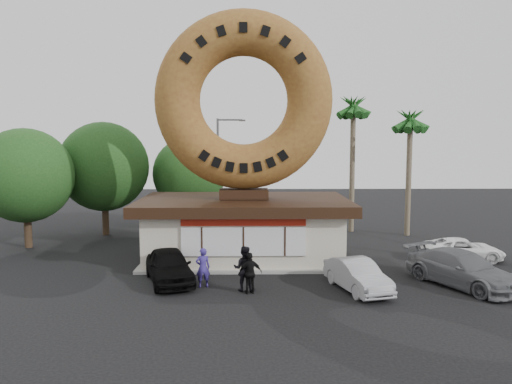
{
  "coord_description": "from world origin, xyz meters",
  "views": [
    {
      "loc": [
        0.26,
        -20.7,
        6.41
      ],
      "look_at": [
        0.62,
        4.0,
        3.85
      ],
      "focal_mm": 35.0,
      "sensor_mm": 36.0,
      "label": 1
    }
  ],
  "objects_px": {
    "giant_donut": "(244,101)",
    "car_white": "(463,249)",
    "car_black": "(169,266)",
    "donut_shop": "(244,226)",
    "street_lamp": "(220,167)",
    "person_center": "(244,269)",
    "person_left": "(203,268)",
    "person_right": "(250,273)",
    "car_silver": "(357,275)",
    "car_grey": "(462,269)"
  },
  "relations": [
    {
      "from": "giant_donut",
      "to": "car_white",
      "type": "xyz_separation_m",
      "value": [
        11.75,
        -0.59,
        -7.92
      ]
    },
    {
      "from": "giant_donut",
      "to": "car_black",
      "type": "bearing_deg",
      "value": -126.19
    },
    {
      "from": "donut_shop",
      "to": "street_lamp",
      "type": "distance_m",
      "value": 10.54
    },
    {
      "from": "person_center",
      "to": "car_white",
      "type": "bearing_deg",
      "value": -146.91
    },
    {
      "from": "street_lamp",
      "to": "person_left",
      "type": "bearing_deg",
      "value": -89.61
    },
    {
      "from": "person_left",
      "to": "person_right",
      "type": "height_order",
      "value": "same"
    },
    {
      "from": "car_silver",
      "to": "car_white",
      "type": "bearing_deg",
      "value": 22.31
    },
    {
      "from": "giant_donut",
      "to": "car_white",
      "type": "distance_m",
      "value": 14.18
    },
    {
      "from": "person_left",
      "to": "person_right",
      "type": "relative_size",
      "value": 1.0
    },
    {
      "from": "person_left",
      "to": "car_grey",
      "type": "relative_size",
      "value": 0.33
    },
    {
      "from": "street_lamp",
      "to": "person_center",
      "type": "distance_m",
      "value": 16.4
    },
    {
      "from": "donut_shop",
      "to": "person_right",
      "type": "xyz_separation_m",
      "value": [
        0.31,
        -6.28,
        -0.89
      ]
    },
    {
      "from": "street_lamp",
      "to": "car_black",
      "type": "xyz_separation_m",
      "value": [
        -1.49,
        -14.58,
        -3.72
      ]
    },
    {
      "from": "person_right",
      "to": "car_grey",
      "type": "xyz_separation_m",
      "value": [
        9.35,
        0.92,
        -0.1
      ]
    },
    {
      "from": "giant_donut",
      "to": "car_black",
      "type": "height_order",
      "value": "giant_donut"
    },
    {
      "from": "street_lamp",
      "to": "person_center",
      "type": "bearing_deg",
      "value": -83.14
    },
    {
      "from": "person_left",
      "to": "car_silver",
      "type": "bearing_deg",
      "value": 161.59
    },
    {
      "from": "street_lamp",
      "to": "person_left",
      "type": "relative_size",
      "value": 4.59
    },
    {
      "from": "street_lamp",
      "to": "person_center",
      "type": "xyz_separation_m",
      "value": [
        1.91,
        -15.9,
        -3.51
      ]
    },
    {
      "from": "car_black",
      "to": "donut_shop",
      "type": "bearing_deg",
      "value": 35.62
    },
    {
      "from": "car_silver",
      "to": "car_white",
      "type": "xyz_separation_m",
      "value": [
        6.85,
        5.35,
        -0.08
      ]
    },
    {
      "from": "donut_shop",
      "to": "car_silver",
      "type": "relative_size",
      "value": 2.78
    },
    {
      "from": "giant_donut",
      "to": "car_white",
      "type": "height_order",
      "value": "giant_donut"
    },
    {
      "from": "person_right",
      "to": "car_black",
      "type": "relative_size",
      "value": 0.39
    },
    {
      "from": "car_grey",
      "to": "car_white",
      "type": "relative_size",
      "value": 1.26
    },
    {
      "from": "street_lamp",
      "to": "car_grey",
      "type": "xyz_separation_m",
      "value": [
        11.51,
        -15.37,
        -3.71
      ]
    },
    {
      "from": "car_white",
      "to": "street_lamp",
      "type": "bearing_deg",
      "value": 58.07
    },
    {
      "from": "car_white",
      "to": "donut_shop",
      "type": "bearing_deg",
      "value": 93.17
    },
    {
      "from": "car_black",
      "to": "street_lamp",
      "type": "bearing_deg",
      "value": 66.06
    },
    {
      "from": "person_center",
      "to": "car_silver",
      "type": "distance_m",
      "value": 4.85
    },
    {
      "from": "street_lamp",
      "to": "car_black",
      "type": "height_order",
      "value": "street_lamp"
    },
    {
      "from": "person_left",
      "to": "person_right",
      "type": "bearing_deg",
      "value": 142.09
    },
    {
      "from": "donut_shop",
      "to": "giant_donut",
      "type": "height_order",
      "value": "giant_donut"
    },
    {
      "from": "donut_shop",
      "to": "person_left",
      "type": "height_order",
      "value": "donut_shop"
    },
    {
      "from": "person_left",
      "to": "car_white",
      "type": "bearing_deg",
      "value": -173.87
    },
    {
      "from": "giant_donut",
      "to": "person_left",
      "type": "xyz_separation_m",
      "value": [
        -1.75,
        -5.35,
        -7.63
      ]
    },
    {
      "from": "person_right",
      "to": "car_white",
      "type": "distance_m",
      "value": 12.78
    },
    {
      "from": "person_left",
      "to": "car_silver",
      "type": "relative_size",
      "value": 0.43
    },
    {
      "from": "person_center",
      "to": "car_white",
      "type": "distance_m",
      "value": 12.84
    },
    {
      "from": "donut_shop",
      "to": "street_lamp",
      "type": "xyz_separation_m",
      "value": [
        -1.86,
        10.02,
        2.72
      ]
    },
    {
      "from": "car_silver",
      "to": "person_center",
      "type": "bearing_deg",
      "value": 163.81
    },
    {
      "from": "person_left",
      "to": "car_black",
      "type": "relative_size",
      "value": 0.39
    },
    {
      "from": "person_right",
      "to": "car_grey",
      "type": "height_order",
      "value": "person_right"
    },
    {
      "from": "donut_shop",
      "to": "car_black",
      "type": "relative_size",
      "value": 2.52
    },
    {
      "from": "donut_shop",
      "to": "person_center",
      "type": "height_order",
      "value": "donut_shop"
    },
    {
      "from": "donut_shop",
      "to": "car_silver",
      "type": "distance_m",
      "value": 7.77
    },
    {
      "from": "person_left",
      "to": "car_black",
      "type": "height_order",
      "value": "person_left"
    },
    {
      "from": "person_right",
      "to": "car_grey",
      "type": "distance_m",
      "value": 9.39
    },
    {
      "from": "street_lamp",
      "to": "car_grey",
      "type": "height_order",
      "value": "street_lamp"
    },
    {
      "from": "donut_shop",
      "to": "car_grey",
      "type": "relative_size",
      "value": 2.1
    }
  ]
}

